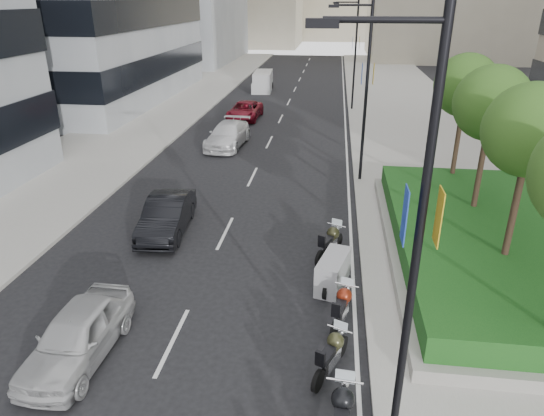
% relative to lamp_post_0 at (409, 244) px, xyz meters
% --- Properties ---
extents(sidewalk_right, '(10.00, 100.00, 0.15)m').
position_rel_lamp_post_0_xyz_m(sidewalk_right, '(4.86, 29.00, -4.99)').
color(sidewalk_right, '#9E9B93').
rests_on(sidewalk_right, ground).
extents(sidewalk_left, '(8.00, 100.00, 0.15)m').
position_rel_lamp_post_0_xyz_m(sidewalk_left, '(-16.14, 29.00, -4.99)').
color(sidewalk_left, '#9E9B93').
rests_on(sidewalk_left, ground).
extents(lane_edge, '(0.12, 100.00, 0.01)m').
position_rel_lamp_post_0_xyz_m(lane_edge, '(-0.44, 29.00, -5.06)').
color(lane_edge, silver).
rests_on(lane_edge, ground).
extents(lane_centre, '(0.12, 100.00, 0.01)m').
position_rel_lamp_post_0_xyz_m(lane_centre, '(-5.64, 29.00, -5.06)').
color(lane_centre, silver).
rests_on(lane_centre, ground).
extents(planter, '(10.00, 14.00, 0.40)m').
position_rel_lamp_post_0_xyz_m(planter, '(5.86, 9.00, -4.72)').
color(planter, gray).
rests_on(planter, sidewalk_right).
extents(hedge, '(9.40, 13.40, 0.80)m').
position_rel_lamp_post_0_xyz_m(hedge, '(5.86, 9.00, -4.12)').
color(hedge, '#124015').
rests_on(hedge, planter).
extents(tree_1, '(2.80, 2.80, 6.30)m').
position_rel_lamp_post_0_xyz_m(tree_1, '(4.36, 7.00, 0.36)').
color(tree_1, '#332319').
rests_on(tree_1, planter).
extents(tree_2, '(2.80, 2.80, 6.30)m').
position_rel_lamp_post_0_xyz_m(tree_2, '(4.36, 11.00, 0.36)').
color(tree_2, '#332319').
rests_on(tree_2, planter).
extents(tree_3, '(2.80, 2.80, 6.30)m').
position_rel_lamp_post_0_xyz_m(tree_3, '(4.36, 15.00, 0.36)').
color(tree_3, '#332319').
rests_on(tree_3, planter).
extents(lamp_post_0, '(2.34, 0.45, 9.00)m').
position_rel_lamp_post_0_xyz_m(lamp_post_0, '(0.00, 0.00, 0.00)').
color(lamp_post_0, black).
rests_on(lamp_post_0, ground).
extents(lamp_post_1, '(2.34, 0.45, 9.00)m').
position_rel_lamp_post_0_xyz_m(lamp_post_1, '(0.00, 17.00, 0.00)').
color(lamp_post_1, black).
rests_on(lamp_post_1, ground).
extents(lamp_post_2, '(2.34, 0.45, 9.00)m').
position_rel_lamp_post_0_xyz_m(lamp_post_2, '(0.00, 35.00, 0.00)').
color(lamp_post_2, black).
rests_on(lamp_post_2, ground).
extents(motorcycle_3, '(1.00, 1.97, 1.04)m').
position_rel_lamp_post_0_xyz_m(motorcycle_3, '(-1.15, 2.36, -4.51)').
color(motorcycle_3, black).
rests_on(motorcycle_3, ground).
extents(motorcycle_4, '(0.82, 2.13, 1.08)m').
position_rel_lamp_post_0_xyz_m(motorcycle_4, '(-0.88, 4.44, -4.49)').
color(motorcycle_4, black).
rests_on(motorcycle_4, ground).
extents(motorcycle_5, '(1.22, 2.01, 1.14)m').
position_rel_lamp_post_0_xyz_m(motorcycle_5, '(-1.16, 6.44, -4.50)').
color(motorcycle_5, black).
rests_on(motorcycle_5, ground).
extents(motorcycle_6, '(1.08, 2.11, 1.12)m').
position_rel_lamp_post_0_xyz_m(motorcycle_6, '(-1.29, 8.55, -4.47)').
color(motorcycle_6, black).
rests_on(motorcycle_6, ground).
extents(car_a, '(1.82, 4.29, 1.44)m').
position_rel_lamp_post_0_xyz_m(car_a, '(-7.91, 2.06, -4.34)').
color(car_a, '#B5B5B7').
rests_on(car_a, ground).
extents(car_b, '(1.95, 4.66, 1.50)m').
position_rel_lamp_post_0_xyz_m(car_b, '(-8.04, 9.82, -4.32)').
color(car_b, black).
rests_on(car_b, ground).
extents(car_c, '(2.51, 5.40, 1.53)m').
position_rel_lamp_post_0_xyz_m(car_c, '(-8.21, 22.69, -4.30)').
color(car_c, silver).
rests_on(car_c, ground).
extents(car_d, '(2.47, 5.07, 1.39)m').
position_rel_lamp_post_0_xyz_m(car_d, '(-8.48, 30.49, -4.37)').
color(car_d, maroon).
rests_on(car_d, ground).
extents(delivery_van, '(2.10, 4.81, 1.97)m').
position_rel_lamp_post_0_xyz_m(delivery_van, '(-8.92, 43.45, -4.14)').
color(delivery_van, silver).
rests_on(delivery_van, ground).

